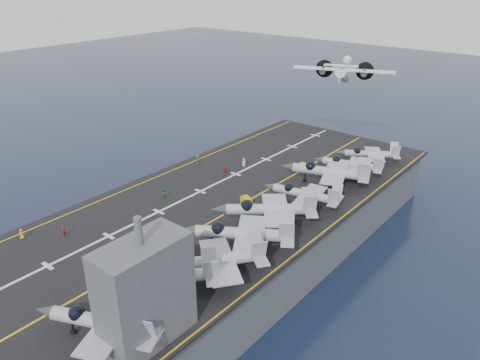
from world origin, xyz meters
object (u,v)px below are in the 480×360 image
Objects in this scene: island_superstructure at (144,281)px; tow_cart_a at (168,255)px; transport_plane at (343,76)px; fighter_jet_0 at (105,322)px.

tow_cart_a is at bearing 129.76° from island_superstructure.
transport_plane reaches higher than island_superstructure.
tow_cart_a is 0.07× the size of transport_plane.
island_superstructure reaches higher than fighter_jet_0.
fighter_jet_0 is at bearing -77.98° from transport_plane.
tow_cart_a is at bearing -80.65° from transport_plane.
transport_plane reaches higher than tow_cart_a.
transport_plane is at bearing 104.51° from island_superstructure.
island_superstructure is 84.85m from transport_plane.
tow_cart_a is (-9.63, 11.57, -6.96)m from island_superstructure.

